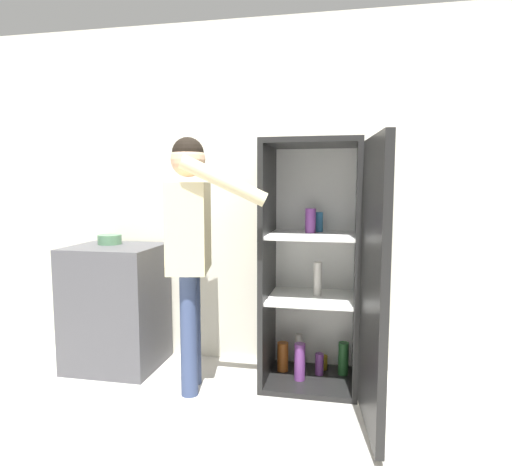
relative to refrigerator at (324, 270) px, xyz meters
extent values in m
plane|color=beige|center=(-0.25, -0.56, -0.80)|extent=(12.00, 12.00, 0.00)
cube|color=silver|center=(-0.25, 0.42, 0.47)|extent=(7.00, 0.06, 2.55)
cube|color=black|center=(-0.09, 0.09, -0.79)|extent=(0.64, 0.56, 0.04)
cube|color=black|center=(-0.09, 0.09, 0.82)|extent=(0.64, 0.56, 0.04)
cube|color=white|center=(-0.09, 0.35, 0.02)|extent=(0.64, 0.03, 1.57)
cube|color=black|center=(-0.39, 0.09, 0.02)|extent=(0.04, 0.56, 1.57)
cube|color=black|center=(0.21, 0.09, 0.02)|extent=(0.04, 0.56, 1.57)
cube|color=white|center=(-0.09, 0.09, -0.21)|extent=(0.57, 0.49, 0.02)
cube|color=white|center=(-0.09, 0.09, 0.22)|extent=(0.57, 0.49, 0.02)
cube|color=black|center=(0.29, -0.50, 0.02)|extent=(0.12, 0.64, 1.57)
cylinder|color=beige|center=(-0.19, 0.23, -0.64)|extent=(0.05, 0.05, 0.25)
cylinder|color=#723884|center=(-0.03, 0.14, -0.69)|extent=(0.06, 0.06, 0.15)
cylinder|color=teal|center=(-0.06, 0.23, 0.30)|extent=(0.06, 0.06, 0.14)
cylinder|color=#9E4C19|center=(-0.29, 0.16, -0.67)|extent=(0.08, 0.08, 0.21)
cylinder|color=#B78C1E|center=(-0.01, 0.24, -0.72)|extent=(0.06, 0.06, 0.10)
cylinder|color=beige|center=(-0.05, 0.12, -0.08)|extent=(0.06, 0.06, 0.23)
cylinder|color=#723884|center=(-0.11, 0.13, 0.31)|extent=(0.07, 0.07, 0.17)
cylinder|color=#723884|center=(-0.16, 0.03, -0.64)|extent=(0.07, 0.07, 0.25)
cylinder|color=#1E5123|center=(0.13, 0.18, -0.65)|extent=(0.07, 0.07, 0.23)
cylinder|color=#384770|center=(-0.87, -0.10, -0.40)|extent=(0.11, 0.11, 0.80)
cylinder|color=#384770|center=(-0.84, -0.27, -0.40)|extent=(0.11, 0.11, 0.80)
cube|color=beige|center=(-0.86, -0.18, 0.28)|extent=(0.32, 0.47, 0.57)
sphere|color=#DBAD89|center=(-0.86, -0.18, 0.71)|extent=(0.22, 0.22, 0.22)
sphere|color=black|center=(-0.86, -0.18, 0.75)|extent=(0.20, 0.20, 0.20)
cylinder|color=beige|center=(-0.91, 0.06, 0.25)|extent=(0.09, 0.09, 0.54)
cylinder|color=beige|center=(-0.57, -0.37, 0.58)|extent=(0.53, 0.19, 0.30)
cube|color=#4C4C51|center=(-1.54, 0.09, -0.35)|extent=(0.64, 0.57, 0.91)
cylinder|color=#517F5B|center=(-1.62, 0.17, 0.14)|extent=(0.18, 0.18, 0.07)
camera|label=1|loc=(0.16, -2.95, 0.55)|focal=32.00mm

